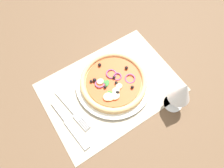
{
  "coord_description": "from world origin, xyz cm",
  "views": [
    {
      "loc": [
        15.84,
        24.99,
        64.4
      ],
      "look_at": [
        -0.45,
        0.0,
        2.52
      ],
      "focal_mm": 31.49,
      "sensor_mm": 36.0,
      "label": 1
    }
  ],
  "objects_px": {
    "pizza": "(113,81)",
    "wine_glass": "(182,92)",
    "fork": "(73,112)",
    "knife": "(70,125)",
    "plate": "(113,83)"
  },
  "relations": [
    {
      "from": "plate",
      "to": "pizza",
      "type": "height_order",
      "value": "pizza"
    },
    {
      "from": "fork",
      "to": "wine_glass",
      "type": "bearing_deg",
      "value": 52.55
    },
    {
      "from": "knife",
      "to": "wine_glass",
      "type": "bearing_deg",
      "value": 61.96
    },
    {
      "from": "wine_glass",
      "to": "fork",
      "type": "bearing_deg",
      "value": -27.78
    },
    {
      "from": "plate",
      "to": "pizza",
      "type": "distance_m",
      "value": 0.02
    },
    {
      "from": "plate",
      "to": "wine_glass",
      "type": "relative_size",
      "value": 1.82
    },
    {
      "from": "fork",
      "to": "pizza",
      "type": "bearing_deg",
      "value": 85.08
    },
    {
      "from": "wine_glass",
      "to": "pizza",
      "type": "bearing_deg",
      "value": -52.87
    },
    {
      "from": "wine_glass",
      "to": "plate",
      "type": "bearing_deg",
      "value": -53.12
    },
    {
      "from": "pizza",
      "to": "wine_glass",
      "type": "bearing_deg",
      "value": 127.13
    },
    {
      "from": "pizza",
      "to": "wine_glass",
      "type": "xyz_separation_m",
      "value": [
        -0.13,
        0.17,
        0.08
      ]
    },
    {
      "from": "fork",
      "to": "plate",
      "type": "bearing_deg",
      "value": 85.28
    },
    {
      "from": "plate",
      "to": "fork",
      "type": "bearing_deg",
      "value": 4.95
    },
    {
      "from": "pizza",
      "to": "knife",
      "type": "bearing_deg",
      "value": 12.91
    },
    {
      "from": "fork",
      "to": "wine_glass",
      "type": "xyz_separation_m",
      "value": [
        -0.3,
        0.16,
        0.1
      ]
    }
  ]
}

